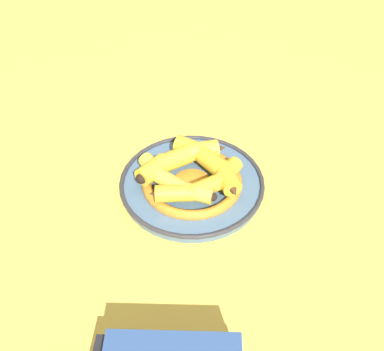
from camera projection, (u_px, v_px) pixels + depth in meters
ground_plane at (180, 177)px, 0.97m from camera, size 2.80×2.80×0.00m
decorative_bowl at (192, 183)px, 0.93m from camera, size 0.30×0.30×0.03m
banana_a at (179, 158)px, 0.93m from camera, size 0.18×0.14×0.04m
banana_b at (172, 180)px, 0.89m from camera, size 0.18×0.13×0.03m
banana_c at (201, 185)px, 0.88m from camera, size 0.18×0.13×0.03m
banana_d at (211, 163)px, 0.93m from camera, size 0.16×0.16×0.04m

